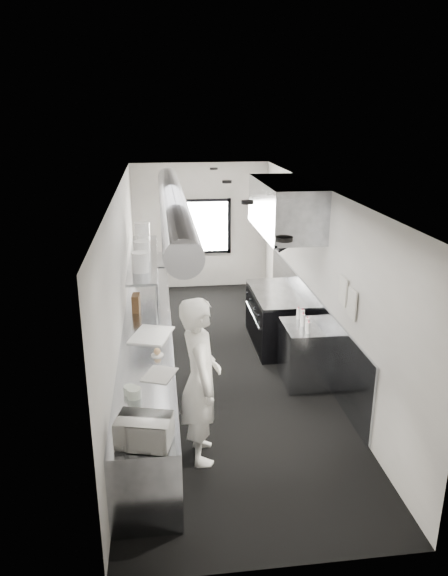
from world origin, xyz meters
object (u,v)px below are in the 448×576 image
object	(u,v)px
pass_shelf	(144,258)
squeeze_bottle_b	(307,324)
deli_tub_a	(134,393)
range	(277,318)
deli_tub_b	(130,390)
plate_stack_c	(144,244)
squeeze_bottle_d	(302,316)
small_plate	(157,355)
squeeze_bottle_c	(303,320)
knife_block	(136,303)
line_cook	(200,380)
far_work_table	(150,280)
exhaust_hood	(284,207)
plate_stack_a	(140,262)
plate_stack_b	(142,251)
plate_stack_d	(142,234)
prep_counter	(149,357)
bottle_station	(305,354)
squeeze_bottle_a	(308,328)
squeeze_bottle_e	(298,314)
microwave	(144,431)
cutting_board	(151,335)

from	to	relation	value
pass_shelf	squeeze_bottle_b	distance (m)	3.01
pass_shelf	deli_tub_a	bearing A→B (deg)	-91.25
range	deli_tub_b	size ratio (longest dim) A/B	11.94
plate_stack_c	squeeze_bottle_d	xyz separation A→B (m)	(2.31, -1.81, -0.72)
small_plate	squeeze_bottle_c	bearing A→B (deg)	18.79
knife_block	line_cook	bearing A→B (deg)	-68.44
far_work_table	knife_block	bearing A→B (deg)	-93.34
exhaust_hood	plate_stack_a	bearing A→B (deg)	-165.63
range	plate_stack_b	distance (m)	2.58
line_cook	plate_stack_d	bearing A→B (deg)	6.98
far_work_table	line_cook	xyz separation A→B (m)	(0.62, -5.49, 0.54)
deli_tub_a	knife_block	world-z (taller)	knife_block
deli_tub_b	knife_block	world-z (taller)	knife_block
knife_block	squeeze_bottle_b	world-z (taller)	knife_block
plate_stack_c	plate_stack_a	bearing A→B (deg)	-91.38
prep_counter	deli_tub_b	bearing A→B (deg)	-95.16
bottle_station	squeeze_bottle_d	bearing A→B (deg)	104.51
exhaust_hood	far_work_table	xyz separation A→B (m)	(-2.25, 2.50, -1.94)
squeeze_bottle_c	squeeze_bottle_d	distance (m)	0.13
exhaust_hood	plate_stack_c	distance (m)	2.44
deli_tub_b	squeeze_bottle_a	bearing A→B (deg)	29.66
plate_stack_a	line_cook	bearing A→B (deg)	-73.92
deli_tub_a	squeeze_bottle_e	distance (m)	3.09
prep_counter	squeeze_bottle_a	distance (m)	2.36
range	line_cook	size ratio (longest dim) A/B	0.81
exhaust_hood	range	world-z (taller)	exhaust_hood
bottle_station	squeeze_bottle_c	distance (m)	0.54
deli_tub_b	plate_stack_d	xyz separation A→B (m)	(0.09, 4.11, 0.83)
deli_tub_b	plate_stack_c	size ratio (longest dim) A/B	0.45
prep_counter	bottle_station	bearing A→B (deg)	-4.97
small_plate	squeeze_bottle_b	size ratio (longest dim) A/B	0.86
far_work_table	squeeze_bottle_a	distance (m)	4.76
plate_stack_b	squeeze_bottle_c	distance (m)	2.78
squeeze_bottle_a	line_cook	bearing A→B (deg)	-140.79
bottle_station	plate_stack_c	bearing A→B (deg)	140.33
range	squeeze_bottle_e	bearing A→B (deg)	-87.00
squeeze_bottle_a	range	bearing A→B (deg)	92.11
range	microwave	world-z (taller)	microwave
pass_shelf	plate_stack_c	size ratio (longest dim) A/B	9.97
bottle_station	microwave	xyz separation A→B (m)	(-2.29, -2.58, 0.59)
deli_tub_a	plate_stack_a	bearing A→B (deg)	88.93
bottle_station	squeeze_bottle_e	xyz separation A→B (m)	(-0.05, 0.28, 0.53)
exhaust_hood	squeeze_bottle_d	xyz separation A→B (m)	(0.02, -1.27, -1.39)
prep_counter	plate_stack_d	size ratio (longest dim) A/B	14.67
pass_shelf	plate_stack_b	xyz separation A→B (m)	(-0.02, -0.31, 0.20)
squeeze_bottle_a	cutting_board	bearing A→B (deg)	174.98
deli_tub_a	squeeze_bottle_d	bearing A→B (deg)	37.80
line_cook	knife_block	xyz separation A→B (m)	(-0.79, 2.51, 0.04)
knife_block	range	bearing A→B (deg)	15.42
far_work_table	microwave	world-z (taller)	microwave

